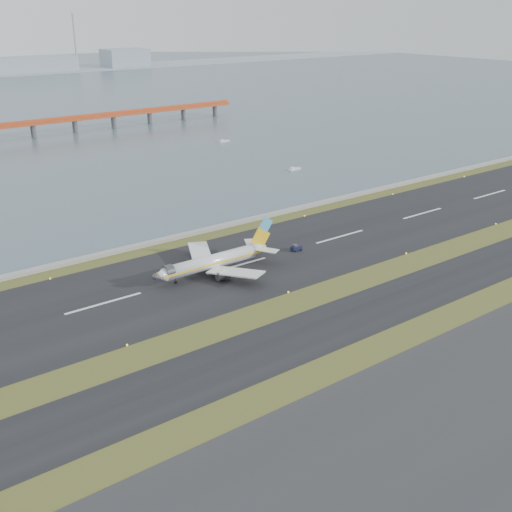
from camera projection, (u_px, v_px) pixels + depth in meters
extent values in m
plane|color=#344217|center=(308.00, 303.00, 156.94)|extent=(1000.00, 1000.00, 0.00)
cube|color=#2A2A2D|center=(510.00, 407.00, 116.16)|extent=(1000.00, 50.00, 0.10)
cube|color=black|center=(343.00, 321.00, 148.03)|extent=(1000.00, 18.00, 0.10)
cube|color=black|center=(237.00, 266.00, 179.16)|extent=(1000.00, 45.00, 0.10)
cube|color=gray|center=(181.00, 236.00, 201.24)|extent=(1000.00, 2.50, 1.00)
cube|color=#B3461E|center=(32.00, 124.00, 350.79)|extent=(260.00, 5.00, 1.60)
cube|color=#B3461E|center=(32.00, 121.00, 350.24)|extent=(260.00, 0.40, 1.40)
cylinder|color=#4C4C51|center=(33.00, 132.00, 352.43)|extent=(2.80, 2.80, 7.00)
cylinder|color=#4C4C51|center=(183.00, 115.00, 406.51)|extent=(2.80, 2.80, 7.00)
cube|color=#919FAB|center=(24.00, 65.00, 692.47)|extent=(110.00, 35.00, 16.00)
cube|color=#919FAB|center=(125.00, 58.00, 759.33)|extent=(50.00, 35.00, 20.00)
cylinder|color=#919FAB|center=(75.00, 41.00, 718.24)|extent=(1.80, 1.80, 60.00)
cylinder|color=white|center=(211.00, 262.00, 172.70)|extent=(28.00, 3.80, 3.80)
cone|color=white|center=(160.00, 276.00, 163.92)|extent=(3.20, 3.80, 3.80)
cone|color=white|center=(258.00, 248.00, 181.72)|extent=(5.00, 3.80, 3.80)
cube|color=yellow|center=(215.00, 264.00, 171.28)|extent=(31.00, 0.06, 0.45)
cube|color=yellow|center=(207.00, 260.00, 174.13)|extent=(31.00, 0.06, 0.45)
cube|color=white|center=(236.00, 272.00, 167.90)|extent=(11.31, 15.89, 1.66)
cube|color=white|center=(201.00, 254.00, 180.50)|extent=(11.31, 15.89, 1.66)
cylinder|color=#3A3A3F|center=(225.00, 275.00, 169.23)|extent=(4.20, 2.10, 2.10)
cylinder|color=#3A3A3F|center=(200.00, 261.00, 178.13)|extent=(4.20, 2.10, 2.10)
cube|color=yellow|center=(261.00, 238.00, 181.11)|extent=(6.80, 0.35, 6.85)
cube|color=#4DACDC|center=(266.00, 224.00, 180.83)|extent=(4.85, 0.37, 4.90)
cube|color=white|center=(267.00, 250.00, 178.89)|extent=(5.64, 6.80, 0.22)
cube|color=white|center=(251.00, 243.00, 184.52)|extent=(5.64, 6.80, 0.22)
cylinder|color=black|center=(176.00, 282.00, 167.62)|extent=(0.80, 0.28, 0.80)
cylinder|color=black|center=(221.00, 274.00, 172.55)|extent=(1.00, 0.38, 1.00)
cylinder|color=black|center=(210.00, 268.00, 176.70)|extent=(1.00, 0.38, 1.00)
cube|color=#121733|center=(296.00, 248.00, 190.00)|extent=(3.25, 2.03, 1.16)
cube|color=#3A3A3F|center=(295.00, 246.00, 189.52)|extent=(1.49, 1.58, 0.68)
cylinder|color=black|center=(295.00, 251.00, 189.05)|extent=(0.70, 0.35, 0.68)
cylinder|color=black|center=(292.00, 250.00, 190.28)|extent=(0.70, 0.35, 0.68)
cylinder|color=black|center=(301.00, 250.00, 190.10)|extent=(0.70, 0.35, 0.68)
cylinder|color=black|center=(298.00, 248.00, 191.33)|extent=(0.70, 0.35, 0.68)
cube|color=silver|center=(295.00, 169.00, 283.33)|extent=(6.57, 2.55, 0.83)
cube|color=silver|center=(292.00, 168.00, 282.20)|extent=(1.95, 1.62, 0.83)
cube|color=silver|center=(224.00, 141.00, 341.57)|extent=(6.59, 2.51, 0.83)
cube|color=silver|center=(222.00, 140.00, 340.45)|extent=(1.95, 1.61, 0.83)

